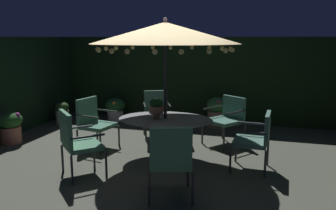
{
  "coord_description": "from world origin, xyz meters",
  "views": [
    {
      "loc": [
        1.85,
        -5.47,
        2.14
      ],
      "look_at": [
        0.13,
        0.4,
        0.96
      ],
      "focal_mm": 37.25,
      "sensor_mm": 36.0,
      "label": 1
    }
  ],
  "objects_px": {
    "patio_chair_north": "(257,137)",
    "potted_plant_back_left": "(10,126)",
    "patio_dining_table": "(165,125)",
    "patio_chair_east": "(156,111)",
    "potted_plant_right_far": "(62,113)",
    "patio_chair_northeast": "(227,116)",
    "potted_plant_back_right": "(115,108)",
    "patio_umbrella": "(165,33)",
    "potted_plant_left_far": "(217,111)",
    "centerpiece_planter": "(156,107)",
    "patio_chair_southeast": "(94,120)",
    "patio_chair_southwest": "(170,157)",
    "patio_chair_south": "(76,139)"
  },
  "relations": [
    {
      "from": "patio_chair_north",
      "to": "potted_plant_back_left",
      "type": "distance_m",
      "value": 4.92
    },
    {
      "from": "potted_plant_back_right",
      "to": "patio_chair_north",
      "type": "bearing_deg",
      "value": -35.07
    },
    {
      "from": "patio_chair_south",
      "to": "potted_plant_back_left",
      "type": "bearing_deg",
      "value": 152.5
    },
    {
      "from": "patio_dining_table",
      "to": "potted_plant_back_left",
      "type": "xyz_separation_m",
      "value": [
        -3.34,
        0.03,
        -0.26
      ]
    },
    {
      "from": "centerpiece_planter",
      "to": "patio_chair_south",
      "type": "height_order",
      "value": "centerpiece_planter"
    },
    {
      "from": "centerpiece_planter",
      "to": "potted_plant_left_far",
      "type": "xyz_separation_m",
      "value": [
        0.68,
        2.68,
        -0.58
      ]
    },
    {
      "from": "patio_umbrella",
      "to": "patio_chair_northeast",
      "type": "xyz_separation_m",
      "value": [
        0.94,
        1.27,
        -1.65
      ]
    },
    {
      "from": "patio_chair_north",
      "to": "potted_plant_right_far",
      "type": "xyz_separation_m",
      "value": [
        -4.81,
        1.84,
        -0.28
      ]
    },
    {
      "from": "patio_chair_south",
      "to": "potted_plant_back_right",
      "type": "bearing_deg",
      "value": 105.81
    },
    {
      "from": "patio_dining_table",
      "to": "patio_umbrella",
      "type": "relative_size",
      "value": 0.66
    },
    {
      "from": "patio_dining_table",
      "to": "potted_plant_right_far",
      "type": "bearing_deg",
      "value": 151.49
    },
    {
      "from": "centerpiece_planter",
      "to": "patio_chair_northeast",
      "type": "relative_size",
      "value": 0.4
    },
    {
      "from": "patio_umbrella",
      "to": "patio_chair_east",
      "type": "distance_m",
      "value": 2.29
    },
    {
      "from": "centerpiece_planter",
      "to": "patio_chair_east",
      "type": "bearing_deg",
      "value": 108.2
    },
    {
      "from": "potted_plant_back_right",
      "to": "patio_dining_table",
      "type": "bearing_deg",
      "value": -49.68
    },
    {
      "from": "potted_plant_back_right",
      "to": "potted_plant_left_far",
      "type": "height_order",
      "value": "potted_plant_left_far"
    },
    {
      "from": "centerpiece_planter",
      "to": "patio_chair_northeast",
      "type": "bearing_deg",
      "value": 51.77
    },
    {
      "from": "patio_dining_table",
      "to": "patio_chair_southwest",
      "type": "height_order",
      "value": "patio_chair_southwest"
    },
    {
      "from": "centerpiece_planter",
      "to": "patio_chair_southeast",
      "type": "xyz_separation_m",
      "value": [
        -1.42,
        0.37,
        -0.41
      ]
    },
    {
      "from": "patio_umbrella",
      "to": "potted_plant_right_far",
      "type": "bearing_deg",
      "value": 151.49
    },
    {
      "from": "patio_chair_northeast",
      "to": "potted_plant_back_left",
      "type": "xyz_separation_m",
      "value": [
        -4.28,
        -1.24,
        -0.21
      ]
    },
    {
      "from": "patio_chair_east",
      "to": "patio_chair_southeast",
      "type": "xyz_separation_m",
      "value": [
        -0.92,
        -1.17,
        -0.0
      ]
    },
    {
      "from": "potted_plant_left_far",
      "to": "potted_plant_right_far",
      "type": "bearing_deg",
      "value": -167.68
    },
    {
      "from": "patio_chair_north",
      "to": "potted_plant_back_left",
      "type": "relative_size",
      "value": 1.46
    },
    {
      "from": "patio_chair_south",
      "to": "potted_plant_back_left",
      "type": "relative_size",
      "value": 1.58
    },
    {
      "from": "centerpiece_planter",
      "to": "patio_chair_southeast",
      "type": "relative_size",
      "value": 0.39
    },
    {
      "from": "patio_chair_east",
      "to": "patio_chair_south",
      "type": "height_order",
      "value": "patio_chair_south"
    },
    {
      "from": "patio_chair_northeast",
      "to": "patio_chair_north",
      "type": "bearing_deg",
      "value": -64.88
    },
    {
      "from": "patio_umbrella",
      "to": "potted_plant_right_far",
      "type": "relative_size",
      "value": 4.55
    },
    {
      "from": "patio_chair_northeast",
      "to": "potted_plant_back_right",
      "type": "relative_size",
      "value": 1.64
    },
    {
      "from": "patio_chair_north",
      "to": "patio_chair_southeast",
      "type": "xyz_separation_m",
      "value": [
        -3.13,
        0.36,
        -0.01
      ]
    },
    {
      "from": "patio_chair_north",
      "to": "patio_chair_southwest",
      "type": "xyz_separation_m",
      "value": [
        -1.05,
        -1.41,
        0.03
      ]
    },
    {
      "from": "potted_plant_right_far",
      "to": "potted_plant_left_far",
      "type": "bearing_deg",
      "value": 12.32
    },
    {
      "from": "patio_chair_north",
      "to": "potted_plant_back_right",
      "type": "bearing_deg",
      "value": 144.93
    },
    {
      "from": "patio_chair_south",
      "to": "patio_chair_southwest",
      "type": "height_order",
      "value": "patio_chair_south"
    },
    {
      "from": "patio_dining_table",
      "to": "patio_chair_east",
      "type": "bearing_deg",
      "value": 113.9
    },
    {
      "from": "patio_chair_northeast",
      "to": "patio_chair_south",
      "type": "bearing_deg",
      "value": -130.4
    },
    {
      "from": "patio_umbrella",
      "to": "patio_chair_south",
      "type": "xyz_separation_m",
      "value": [
        -1.11,
        -1.13,
        -1.62
      ]
    },
    {
      "from": "patio_umbrella",
      "to": "patio_chair_east",
      "type": "height_order",
      "value": "patio_umbrella"
    },
    {
      "from": "patio_dining_table",
      "to": "patio_umbrella",
      "type": "xyz_separation_m",
      "value": [
        -0.0,
        -0.0,
        1.59
      ]
    },
    {
      "from": "patio_chair_east",
      "to": "patio_chair_southwest",
      "type": "height_order",
      "value": "patio_chair_southwest"
    },
    {
      "from": "patio_chair_southeast",
      "to": "potted_plant_back_right",
      "type": "xyz_separation_m",
      "value": [
        -0.58,
        2.24,
        -0.24
      ]
    },
    {
      "from": "patio_chair_south",
      "to": "potted_plant_right_far",
      "type": "bearing_deg",
      "value": 126.42
    },
    {
      "from": "potted_plant_back_left",
      "to": "patio_chair_northeast",
      "type": "bearing_deg",
      "value": 16.13
    },
    {
      "from": "patio_chair_northeast",
      "to": "patio_chair_southwest",
      "type": "bearing_deg",
      "value": -98.61
    },
    {
      "from": "potted_plant_left_far",
      "to": "potted_plant_back_left",
      "type": "bearing_deg",
      "value": -146.7
    },
    {
      "from": "patio_dining_table",
      "to": "potted_plant_left_far",
      "type": "distance_m",
      "value": 2.65
    },
    {
      "from": "centerpiece_planter",
      "to": "potted_plant_right_far",
      "type": "relative_size",
      "value": 0.68
    },
    {
      "from": "potted_plant_back_right",
      "to": "patio_chair_southeast",
      "type": "bearing_deg",
      "value": -75.43
    },
    {
      "from": "patio_dining_table",
      "to": "patio_chair_east",
      "type": "relative_size",
      "value": 1.71
    }
  ]
}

